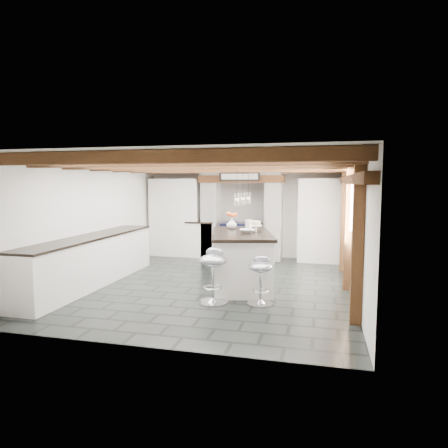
% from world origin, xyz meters
% --- Properties ---
extents(ground, '(6.00, 6.00, 0.00)m').
position_xyz_m(ground, '(0.00, 0.00, 0.00)').
color(ground, black).
rests_on(ground, ground).
extents(room_shell, '(6.00, 6.03, 6.00)m').
position_xyz_m(room_shell, '(-0.61, 1.42, 1.07)').
color(room_shell, silver).
rests_on(room_shell, ground).
extents(range_cooker, '(1.00, 0.63, 0.99)m').
position_xyz_m(range_cooker, '(0.00, 2.68, 0.47)').
color(range_cooker, black).
rests_on(range_cooker, ground).
extents(kitchen_island, '(1.52, 2.21, 1.33)m').
position_xyz_m(kitchen_island, '(0.52, 0.03, 0.51)').
color(kitchen_island, white).
rests_on(kitchen_island, ground).
extents(bar_stool_near, '(0.41, 0.41, 0.76)m').
position_xyz_m(bar_stool_near, '(1.04, -1.05, 0.47)').
color(bar_stool_near, silver).
rests_on(bar_stool_near, ground).
extents(bar_stool_far, '(0.50, 0.50, 0.88)m').
position_xyz_m(bar_stool_far, '(0.31, -1.17, 0.55)').
color(bar_stool_far, silver).
rests_on(bar_stool_far, ground).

